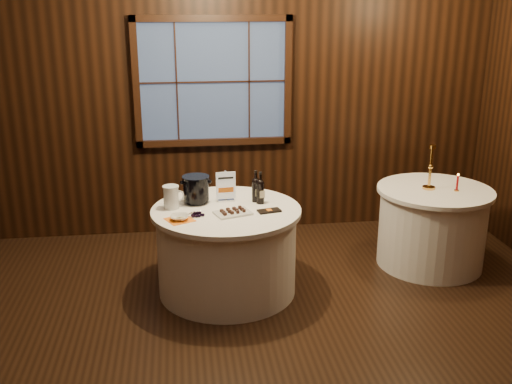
{
  "coord_description": "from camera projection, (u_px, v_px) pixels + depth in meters",
  "views": [
    {
      "loc": [
        -0.38,
        -3.79,
        2.48
      ],
      "look_at": [
        0.24,
        0.9,
        0.94
      ],
      "focal_mm": 42.0,
      "sensor_mm": 36.0,
      "label": 1
    }
  ],
  "objects": [
    {
      "name": "back_wall",
      "position": [
        213.0,
        92.0,
        6.25
      ],
      "size": [
        6.0,
        0.1,
        3.0
      ],
      "color": "black",
      "rests_on": "ground"
    },
    {
      "name": "chocolate_box",
      "position": [
        269.0,
        211.0,
        5.02
      ],
      "size": [
        0.21,
        0.13,
        0.02
      ],
      "primitive_type": "cube",
      "rotation": [
        0.0,
        0.0,
        0.22
      ],
      "color": "black",
      "rests_on": "main_table"
    },
    {
      "name": "cracker_bowl",
      "position": [
        180.0,
        217.0,
        4.82
      ],
      "size": [
        0.16,
        0.16,
        0.04
      ],
      "primitive_type": "imported",
      "rotation": [
        0.0,
        0.0,
        -0.06
      ],
      "color": "silver",
      "rests_on": "orange_napkin"
    },
    {
      "name": "red_candle",
      "position": [
        457.0,
        184.0,
        5.53
      ],
      "size": [
        0.05,
        0.05,
        0.17
      ],
      "color": "gold",
      "rests_on": "side_table"
    },
    {
      "name": "brass_candlestick",
      "position": [
        430.0,
        173.0,
        5.57
      ],
      "size": [
        0.12,
        0.12,
        0.42
      ],
      "color": "gold",
      "rests_on": "side_table"
    },
    {
      "name": "orange_napkin",
      "position": [
        180.0,
        220.0,
        4.83
      ],
      "size": [
        0.27,
        0.27,
        0.0
      ],
      "primitive_type": "cube",
      "rotation": [
        0.0,
        0.0,
        0.45
      ],
      "color": "orange",
      "rests_on": "main_table"
    },
    {
      "name": "grape_bunch",
      "position": [
        197.0,
        214.0,
        4.9
      ],
      "size": [
        0.17,
        0.07,
        0.04
      ],
      "rotation": [
        0.0,
        0.0,
        -0.03
      ],
      "color": "black",
      "rests_on": "main_table"
    },
    {
      "name": "port_bottle_left",
      "position": [
        256.0,
        188.0,
        5.23
      ],
      "size": [
        0.07,
        0.08,
        0.28
      ],
      "rotation": [
        0.0,
        0.0,
        0.41
      ],
      "color": "black",
      "rests_on": "main_table"
    },
    {
      "name": "main_table",
      "position": [
        227.0,
        250.0,
        5.21
      ],
      "size": [
        1.28,
        1.28,
        0.77
      ],
      "color": "white",
      "rests_on": "ground"
    },
    {
      "name": "side_table",
      "position": [
        432.0,
        226.0,
        5.74
      ],
      "size": [
        1.08,
        1.08,
        0.77
      ],
      "color": "white",
      "rests_on": "ground"
    },
    {
      "name": "chocolate_plate",
      "position": [
        233.0,
        212.0,
        4.96
      ],
      "size": [
        0.34,
        0.28,
        0.04
      ],
      "rotation": [
        0.0,
        0.0,
        0.32
      ],
      "color": "silver",
      "rests_on": "main_table"
    },
    {
      "name": "glass_pitcher",
      "position": [
        171.0,
        197.0,
        5.07
      ],
      "size": [
        0.18,
        0.14,
        0.2
      ],
      "rotation": [
        0.0,
        0.0,
        0.26
      ],
      "color": "silver",
      "rests_on": "main_table"
    },
    {
      "name": "ice_bucket",
      "position": [
        196.0,
        189.0,
        5.19
      ],
      "size": [
        0.24,
        0.24,
        0.24
      ],
      "color": "black",
      "rests_on": "main_table"
    },
    {
      "name": "sign_stand",
      "position": [
        226.0,
        191.0,
        5.25
      ],
      "size": [
        0.17,
        0.09,
        0.28
      ],
      "rotation": [
        0.0,
        0.0,
        0.09
      ],
      "color": "silver",
      "rests_on": "main_table"
    },
    {
      "name": "port_bottle_right",
      "position": [
        260.0,
        190.0,
        5.19
      ],
      "size": [
        0.07,
        0.08,
        0.28
      ],
      "rotation": [
        0.0,
        0.0,
        0.38
      ],
      "color": "black",
      "rests_on": "main_table"
    },
    {
      "name": "ground",
      "position": [
        239.0,
        353.0,
        4.39
      ],
      "size": [
        6.0,
        6.0,
        0.0
      ],
      "primitive_type": "plane",
      "color": "black",
      "rests_on": "ground"
    }
  ]
}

